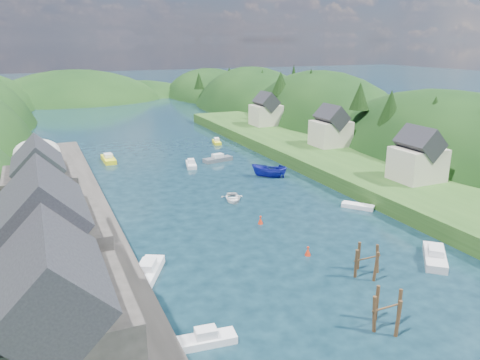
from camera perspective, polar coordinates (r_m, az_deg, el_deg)
name	(u,v)px	position (r m, az deg, el deg)	size (l,w,h in m)	color
ground	(192,170)	(87.33, -5.86, 1.28)	(600.00, 600.00, 0.00)	black
hillside_right	(320,156)	(130.39, 9.78, 2.92)	(36.00, 245.56, 48.00)	black
far_hills	(104,123)	(208.74, -16.25, 6.68)	(103.00, 68.00, 44.00)	black
hill_trees	(173,101)	(97.82, -8.17, 9.50)	(92.04, 147.77, 12.17)	black
quay_left	(69,251)	(54.86, -20.15, -8.14)	(12.00, 110.00, 2.00)	#2D2B28
quayside_buildings	(48,253)	(39.92, -22.35, -8.26)	(8.00, 35.84, 12.90)	#2D2B28
boat_sheds	(39,172)	(71.44, -23.28, 0.87)	(7.00, 21.00, 7.50)	#2D2D30
terrace_right	(336,162)	(89.34, 11.63, 2.16)	(16.00, 120.00, 2.40)	#234719
right_bank_cottages	(326,129)	(96.71, 10.41, 6.15)	(9.00, 59.24, 8.41)	beige
piling_cluster_near	(387,313)	(42.12, 17.46, -15.26)	(3.11, 2.91, 3.80)	#382314
piling_cluster_far	(367,263)	(49.97, 15.19, -9.79)	(3.25, 3.03, 3.73)	#382314
channel_buoy_near	(308,251)	(53.26, 8.27, -8.61)	(0.70, 0.70, 1.10)	#B9270E
channel_buoy_far	(260,220)	(61.39, 2.51, -4.93)	(0.70, 0.70, 1.10)	#B9270E
moored_boats	(237,204)	(66.89, -0.36, -2.89)	(36.61, 85.70, 2.38)	#1B2095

